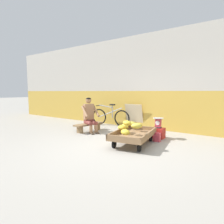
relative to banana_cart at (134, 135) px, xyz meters
name	(u,v)px	position (x,y,z in m)	size (l,w,h in m)	color
ground_plane	(113,148)	(-0.22, -0.58, -0.24)	(80.00, 80.00, 0.00)	#A39E93
back_wall	(160,82)	(-0.22, 2.27, 1.45)	(16.00, 0.30, 3.37)	gold
banana_cart	(134,135)	(0.00, 0.00, 0.00)	(1.07, 1.56, 0.36)	#8E6B47
banana_pile	(129,126)	(-0.11, -0.03, 0.22)	(0.90, 1.36, 0.27)	gold
low_bench	(89,125)	(-2.03, 0.55, -0.04)	(0.42, 1.13, 0.27)	olive
vendor_seated	(90,115)	(-1.95, 0.51, 0.33)	(0.74, 0.63, 1.14)	#9E704C
plastic_crate	(158,133)	(0.26, 0.99, -0.09)	(0.36, 0.28, 0.30)	red
weighing_scale	(158,123)	(0.26, 0.99, 0.21)	(0.30, 0.30, 0.29)	#28282D
bicycle_near_left	(110,117)	(-2.07, 1.84, 0.11)	(1.65, 0.48, 0.86)	black
sign_board	(134,116)	(-1.12, 2.07, 0.20)	(0.70, 0.23, 0.88)	#C6B289
shopping_bag	(157,137)	(0.38, 0.62, -0.12)	(0.18, 0.12, 0.24)	#D13D4C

